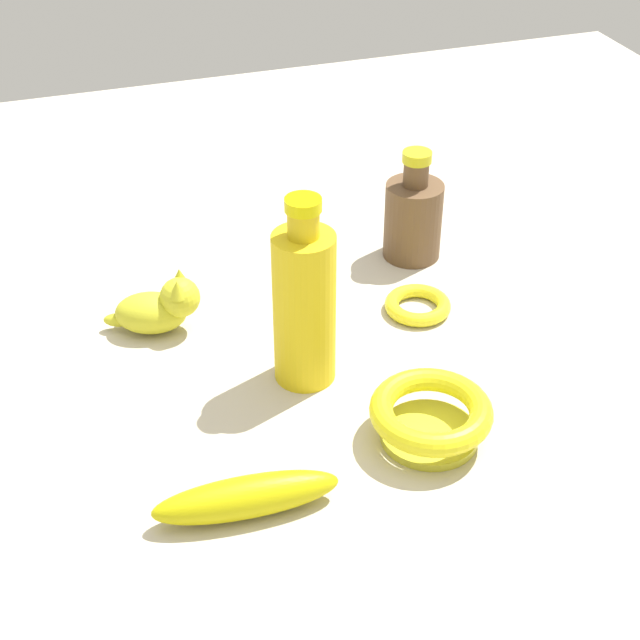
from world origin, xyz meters
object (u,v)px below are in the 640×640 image
object	(u,v)px
banana	(246,497)
bottle_tall	(304,304)
bangle	(418,305)
cat_figurine	(160,307)
bottle_short	(413,216)
bowl	(431,416)
nail_polish_jar	(306,279)

from	to	relation	value
banana	bottle_tall	distance (m)	0.25
banana	bangle	distance (m)	0.41
cat_figurine	bottle_short	xyz separation A→B (m)	(0.07, -0.38, 0.03)
bottle_tall	bottle_short	distance (m)	0.32
cat_figurine	bangle	world-z (taller)	cat_figurine
bangle	bowl	size ratio (longest dim) A/B	0.64
banana	bangle	world-z (taller)	banana
nail_polish_jar	bottle_short	world-z (taller)	bottle_short
bowl	bottle_tall	xyz separation A→B (m)	(0.15, 0.10, 0.07)
nail_polish_jar	cat_figurine	distance (m)	0.20
banana	cat_figurine	distance (m)	0.34
nail_polish_jar	bottle_short	size ratio (longest dim) A/B	0.30
nail_polish_jar	bottle_tall	distance (m)	0.19
nail_polish_jar	bottle_tall	xyz separation A→B (m)	(-0.17, 0.06, 0.08)
bottle_short	banana	bearing A→B (deg)	139.38
bangle	bottle_tall	world-z (taller)	bottle_tall
nail_polish_jar	bowl	distance (m)	0.32
nail_polish_jar	bowl	size ratio (longest dim) A/B	0.36
nail_polish_jar	banana	distance (m)	0.40
bangle	bottle_short	bearing A→B (deg)	-19.38
bangle	banana	bearing A→B (deg)	132.18
banana	bottle_short	distance (m)	0.54
bangle	bottle_tall	size ratio (longest dim) A/B	0.37
nail_polish_jar	cat_figurine	bearing A→B (deg)	95.78
banana	cat_figurine	world-z (taller)	cat_figurine
nail_polish_jar	banana	bearing A→B (deg)	153.76
bangle	bottle_tall	distance (m)	0.22
nail_polish_jar	cat_figurine	world-z (taller)	cat_figurine
cat_figurine	bowl	distance (m)	0.38
nail_polish_jar	bangle	size ratio (longest dim) A/B	0.56
bottle_tall	bottle_short	size ratio (longest dim) A/B	1.48
cat_figurine	bangle	distance (m)	0.34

